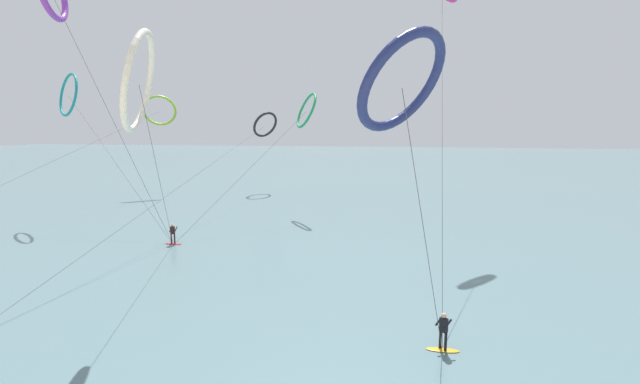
# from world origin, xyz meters

# --- Properties ---
(sea_water) EXTENTS (400.00, 200.00, 0.08)m
(sea_water) POSITION_xyz_m (0.00, 107.69, 0.04)
(sea_water) COLOR slate
(sea_water) RESTS_ON ground
(surfer_amber) EXTENTS (1.40, 0.73, 1.70)m
(surfer_amber) POSITION_xyz_m (6.95, 13.88, 0.82)
(surfer_amber) COLOR orange
(surfer_amber) RESTS_ON ground
(surfer_crimson) EXTENTS (1.40, 0.58, 1.70)m
(surfer_crimson) POSITION_xyz_m (-13.02, 27.09, 0.82)
(surfer_crimson) COLOR red
(surfer_crimson) RESTS_ON ground
(kite_teal) EXTENTS (16.95, 8.85, 14.98)m
(kite_teal) POSITION_xyz_m (-27.75, 34.26, 12.76)
(kite_teal) COLOR teal
(kite_teal) RESTS_ON ground
(kite_charcoal) EXTENTS (4.26, 50.21, 11.88)m
(kite_charcoal) POSITION_xyz_m (-14.64, 57.19, 9.94)
(kite_charcoal) COLOR black
(kite_charcoal) RESTS_ON ground
(kite_ivory) EXTENTS (7.52, 15.01, 13.98)m
(kite_ivory) POSITION_xyz_m (-7.02, 14.57, 11.60)
(kite_ivory) COLOR silver
(kite_ivory) RESTS_ON ground
(kite_emerald) EXTENTS (9.82, 17.45, 13.35)m
(kite_emerald) POSITION_xyz_m (-5.11, 42.23, 11.36)
(kite_emerald) COLOR #199351
(kite_emerald) RESTS_ON ground
(kite_navy) EXTENTS (4.11, 5.06, 12.69)m
(kite_navy) POSITION_xyz_m (4.91, 11.06, 10.99)
(kite_navy) COLOR navy
(kite_navy) RESTS_ON ground
(kite_lime) EXTENTS (4.94, 41.79, 14.18)m
(kite_lime) POSITION_xyz_m (-28.56, 52.04, 11.94)
(kite_lime) COLOR #8CC62D
(kite_lime) RESTS_ON ground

